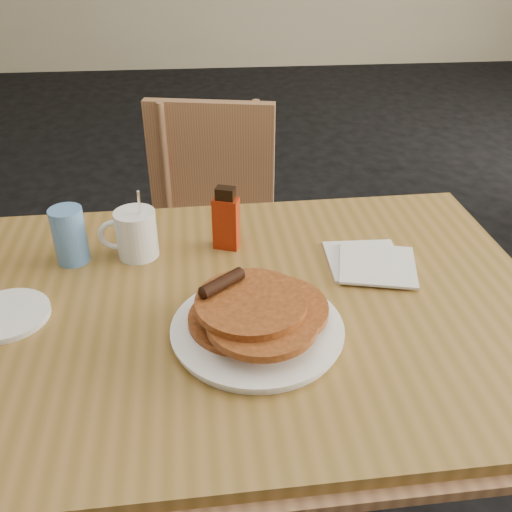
{
  "coord_description": "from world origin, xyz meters",
  "views": [
    {
      "loc": [
        -0.05,
        -0.88,
        1.44
      ],
      "look_at": [
        0.04,
        0.03,
        0.87
      ],
      "focal_mm": 40.0,
      "sensor_mm": 36.0,
      "label": 1
    }
  ],
  "objects_px": {
    "main_table": "(228,318)",
    "chair_main_far": "(214,222)",
    "blue_tumbler": "(70,235)",
    "pancake_plate": "(257,321)",
    "coffee_mug": "(135,233)",
    "syrup_bottle": "(226,220)"
  },
  "relations": [
    {
      "from": "coffee_mug",
      "to": "chair_main_far",
      "type": "bearing_deg",
      "value": 90.11
    },
    {
      "from": "pancake_plate",
      "to": "blue_tumbler",
      "type": "bearing_deg",
      "value": 142.78
    },
    {
      "from": "main_table",
      "to": "blue_tumbler",
      "type": "relative_size",
      "value": 10.67
    },
    {
      "from": "blue_tumbler",
      "to": "coffee_mug",
      "type": "bearing_deg",
      "value": 3.91
    },
    {
      "from": "chair_main_far",
      "to": "blue_tumbler",
      "type": "xyz_separation_m",
      "value": [
        -0.32,
        -0.52,
        0.27
      ]
    },
    {
      "from": "main_table",
      "to": "syrup_bottle",
      "type": "relative_size",
      "value": 9.03
    },
    {
      "from": "coffee_mug",
      "to": "syrup_bottle",
      "type": "bearing_deg",
      "value": 24.5
    },
    {
      "from": "coffee_mug",
      "to": "syrup_bottle",
      "type": "distance_m",
      "value": 0.21
    },
    {
      "from": "blue_tumbler",
      "to": "pancake_plate",
      "type": "bearing_deg",
      "value": -37.22
    },
    {
      "from": "main_table",
      "to": "pancake_plate",
      "type": "relative_size",
      "value": 4.24
    },
    {
      "from": "main_table",
      "to": "chair_main_far",
      "type": "bearing_deg",
      "value": 91.14
    },
    {
      "from": "coffee_mug",
      "to": "pancake_plate",
      "type": "bearing_deg",
      "value": -31.32
    },
    {
      "from": "main_table",
      "to": "pancake_plate",
      "type": "bearing_deg",
      "value": -63.79
    },
    {
      "from": "main_table",
      "to": "syrup_bottle",
      "type": "bearing_deg",
      "value": 87.65
    },
    {
      "from": "main_table",
      "to": "syrup_bottle",
      "type": "distance_m",
      "value": 0.25
    },
    {
      "from": "chair_main_far",
      "to": "pancake_plate",
      "type": "bearing_deg",
      "value": -74.53
    },
    {
      "from": "main_table",
      "to": "chair_main_far",
      "type": "distance_m",
      "value": 0.74
    },
    {
      "from": "coffee_mug",
      "to": "syrup_bottle",
      "type": "xyz_separation_m",
      "value": [
        0.21,
        0.02,
        0.01
      ]
    },
    {
      "from": "pancake_plate",
      "to": "syrup_bottle",
      "type": "xyz_separation_m",
      "value": [
        -0.04,
        0.32,
        0.04
      ]
    },
    {
      "from": "coffee_mug",
      "to": "blue_tumbler",
      "type": "distance_m",
      "value": 0.14
    },
    {
      "from": "chair_main_far",
      "to": "coffee_mug",
      "type": "xyz_separation_m",
      "value": [
        -0.18,
        -0.52,
        0.26
      ]
    },
    {
      "from": "chair_main_far",
      "to": "pancake_plate",
      "type": "relative_size",
      "value": 2.82
    }
  ]
}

